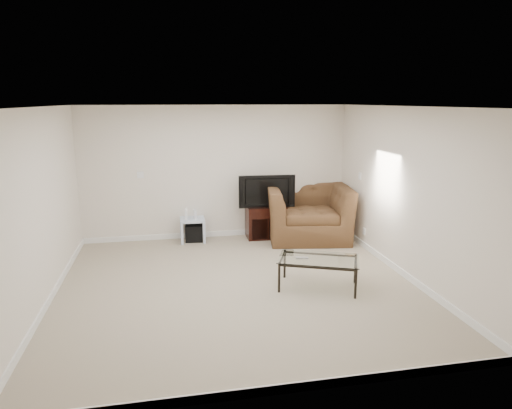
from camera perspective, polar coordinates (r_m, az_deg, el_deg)
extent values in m
plane|color=tan|center=(6.59, -2.28, -10.15)|extent=(5.00, 5.00, 0.00)
plane|color=white|center=(6.07, -2.49, 12.13)|extent=(5.00, 5.00, 0.00)
cube|color=silver|center=(8.65, -4.93, 4.01)|extent=(5.00, 0.02, 2.50)
cube|color=silver|center=(6.34, -25.30, -0.46)|extent=(0.02, 5.00, 2.50)
cube|color=silver|center=(7.03, 18.19, 1.34)|extent=(0.02, 5.00, 2.50)
cube|color=white|center=(8.60, -14.25, 3.61)|extent=(0.12, 0.02, 0.12)
cube|color=white|center=(8.43, 12.85, 3.50)|extent=(0.02, 0.09, 0.13)
cube|color=white|center=(8.37, 13.36, -3.27)|extent=(0.02, 0.08, 0.12)
cube|color=black|center=(8.69, 1.26, -0.87)|extent=(0.38, 0.27, 0.05)
imported|color=black|center=(8.61, 1.26, 1.78)|extent=(1.00, 0.25, 0.61)
cube|color=black|center=(8.66, -7.75, -3.51)|extent=(0.34, 0.34, 0.32)
cube|color=white|center=(8.52, -8.71, -1.19)|extent=(0.05, 0.15, 0.20)
cube|color=silver|center=(8.53, -7.63, -1.23)|extent=(0.05, 0.13, 0.17)
imported|color=#4F3221|center=(8.67, 6.55, 0.13)|extent=(1.69, 1.24, 1.35)
cube|color=#B2B2B7|center=(6.41, 5.77, -6.64)|extent=(0.18, 0.09, 0.02)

